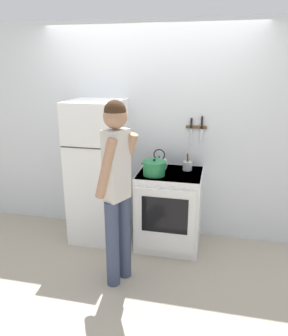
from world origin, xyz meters
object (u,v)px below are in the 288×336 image
object	(u,v)px
tea_kettle	(159,163)
utensil_jar	(187,165)
person	(117,185)
refrigerator	(98,172)
dutch_oven_pot	(154,168)
stove_range	(169,209)

from	to	relation	value
tea_kettle	utensil_jar	xyz separation A→B (m)	(0.33, 0.01, -0.01)
person	tea_kettle	bearing A→B (deg)	11.41
refrigerator	dutch_oven_pot	bearing A→B (deg)	-10.57
tea_kettle	person	distance (m)	0.95
tea_kettle	dutch_oven_pot	bearing A→B (deg)	-92.88
refrigerator	utensil_jar	distance (m)	1.06
utensil_jar	person	world-z (taller)	person
dutch_oven_pot	tea_kettle	bearing A→B (deg)	87.12
person	utensil_jar	bearing A→B (deg)	-5.55
refrigerator	dutch_oven_pot	xyz separation A→B (m)	(0.71, -0.13, 0.14)
refrigerator	utensil_jar	bearing A→B (deg)	6.85
refrigerator	stove_range	world-z (taller)	refrigerator
utensil_jar	person	bearing A→B (deg)	-120.97
stove_range	person	size ratio (longest dim) A/B	0.51
stove_range	utensil_jar	size ratio (longest dim) A/B	3.57
dutch_oven_pot	person	world-z (taller)	person
stove_range	dutch_oven_pot	world-z (taller)	dutch_oven_pot
tea_kettle	utensil_jar	world-z (taller)	utensil_jar
stove_range	tea_kettle	world-z (taller)	tea_kettle
dutch_oven_pot	utensil_jar	xyz separation A→B (m)	(0.34, 0.26, -0.03)
tea_kettle	person	xyz separation A→B (m)	(-0.23, -0.92, 0.04)
utensil_jar	refrigerator	bearing A→B (deg)	-173.15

